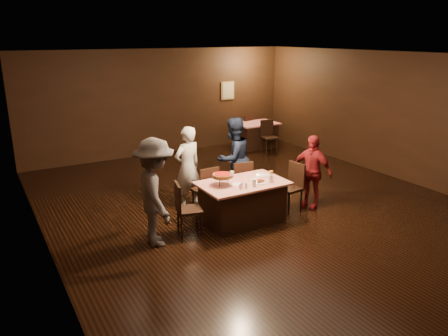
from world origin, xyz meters
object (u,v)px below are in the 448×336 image
Objects in this scene: chair_far_right at (239,182)px; diner_white_jacket at (188,167)px; chair_back_far at (246,129)px; diner_red_shirt at (311,171)px; back_table at (256,135)px; plate_empty at (263,175)px; chair_end_right at (289,187)px; chair_back_near at (269,137)px; pizza_stand at (223,176)px; diner_navy_hoodie at (233,159)px; chair_far_left at (205,189)px; glass_front_left at (254,183)px; diner_grey_knit at (155,193)px; main_table at (242,202)px; glass_back at (232,175)px; chair_end_left at (189,209)px; glass_front_right at (271,179)px; glass_amber at (271,174)px.

diner_white_jacket is at bearing -18.18° from chair_far_right.
diner_red_shirt reaches higher than chair_back_far.
back_table is 5.24m from plate_empty.
chair_end_right and chair_back_near have the same top height.
pizza_stand is (-3.79, -5.09, 0.48)m from chair_back_far.
diner_navy_hoodie reaches higher than pizza_stand.
chair_back_far is 2.50× the size of pizza_stand.
chair_end_right is 0.65m from plate_empty.
diner_white_jacket reaches higher than diner_red_shirt.
chair_far_right is at bearing -128.26° from back_table.
diner_red_shirt is at bearing 154.78° from chair_far_left.
chair_back_near reaches higher than glass_front_left.
diner_red_shirt is (3.31, -0.02, -0.16)m from diner_grey_knit.
pizza_stand is (-0.90, -1.10, 0.08)m from diner_navy_hoodie.
chair_far_left is at bearing 94.73° from diner_white_jacket.
chair_end_right is (-2.29, -4.54, 0.09)m from back_table.
chair_back_far is 6.36m from pizza_stand.
main_table is at bearing 47.24° from chair_back_far.
chair_back_near is 1.30m from chair_back_far.
glass_back is at bearing -124.87° from chair_back_near.
chair_end_left is (-0.70, -0.75, 0.00)m from chair_far_left.
chair_end_right is at bearing 150.67° from chair_far_left.
chair_back_far is 3.80× the size of plate_empty.
chair_far_right is 0.57m from diner_navy_hoodie.
pizza_stand reaches higher than main_table.
chair_end_right is at bearing -116.74° from back_table.
diner_navy_hoodie reaches higher than chair_far_left.
diner_red_shirt reaches higher than plate_empty.
plate_empty is at bearing 75.96° from glass_front_right.
glass_amber is at bearing 52.39° from chair_back_far.
chair_back_far is at bearing -35.97° from diner_grey_knit.
pizza_stand is (-0.40, 0.05, 0.57)m from main_table.
diner_red_shirt is 1.15m from glass_front_right.
chair_back_near is (0.00, -0.70, 0.09)m from back_table.
chair_back_near is 4.66m from plate_empty.
pizza_stand is 1.01m from glass_amber.
back_table is at bearing -144.13° from diner_navy_hoodie.
glass_front_right is (0.05, -1.00, 0.37)m from chair_far_right.
diner_grey_knit reaches higher than chair_far_right.
chair_end_right is 1.24m from glass_back.
plate_empty is at bearing 144.96° from chair_far_left.
plate_empty is at bearing -112.44° from chair_end_right.
diner_white_jacket is 0.91× the size of diner_grey_knit.
diner_white_jacket reaches higher than chair_end_right.
chair_end_right is 0.62m from glass_amber.
chair_end_right is 2.86m from diner_grey_knit.
plate_empty is 0.68m from glass_front_left.
chair_far_right is 2.50× the size of pizza_stand.
pizza_stand is (-1.50, 0.05, 0.48)m from chair_end_right.
chair_back_near is 6.79× the size of glass_amber.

